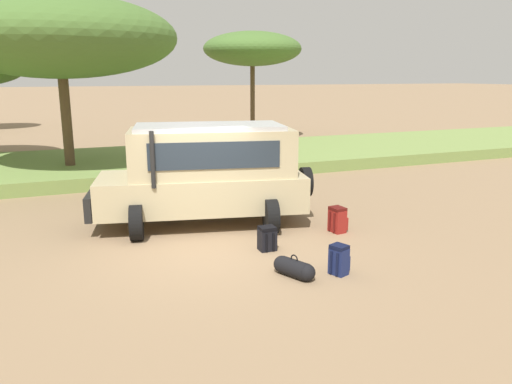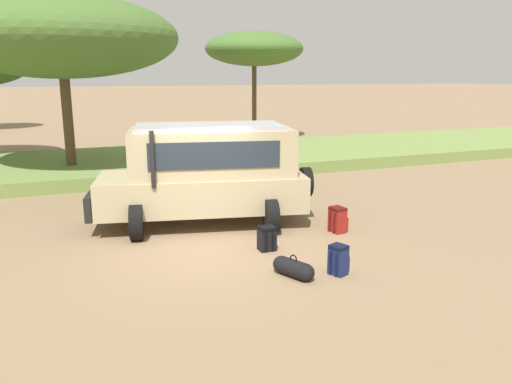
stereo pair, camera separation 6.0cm
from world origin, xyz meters
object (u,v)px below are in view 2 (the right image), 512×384
(safari_vehicle, at_px, (206,172))
(backpack_beside_front_wheel, at_px, (339,260))
(duffel_bag_low_black_case, at_px, (293,268))
(backpack_cluster_center, at_px, (267,239))
(acacia_tree_distant_right, at_px, (254,49))
(acacia_tree_far_right, at_px, (61,37))
(backpack_near_rear_wheel, at_px, (338,220))

(safari_vehicle, bearing_deg, backpack_beside_front_wheel, -71.40)
(backpack_beside_front_wheel, relative_size, duffel_bag_low_black_case, 0.67)
(backpack_cluster_center, xyz_separation_m, acacia_tree_distant_right, (6.48, 17.13, 4.70))
(duffel_bag_low_black_case, distance_m, acacia_tree_far_right, 12.55)
(safari_vehicle, xyz_separation_m, backpack_beside_front_wheel, (1.34, -3.98, -1.02))
(backpack_cluster_center, relative_size, acacia_tree_far_right, 0.06)
(safari_vehicle, distance_m, backpack_beside_front_wheel, 4.32)
(backpack_beside_front_wheel, bearing_deg, acacia_tree_far_right, 110.38)
(safari_vehicle, height_order, duffel_bag_low_black_case, safari_vehicle)
(backpack_beside_front_wheel, relative_size, acacia_tree_far_right, 0.07)
(safari_vehicle, height_order, backpack_beside_front_wheel, safari_vehicle)
(acacia_tree_far_right, bearing_deg, duffel_bag_low_black_case, -73.05)
(backpack_beside_front_wheel, height_order, duffel_bag_low_black_case, backpack_beside_front_wheel)
(safari_vehicle, distance_m, duffel_bag_low_black_case, 3.98)
(safari_vehicle, bearing_deg, acacia_tree_distant_right, 64.44)
(duffel_bag_low_black_case, height_order, acacia_tree_distant_right, acacia_tree_distant_right)
(backpack_near_rear_wheel, height_order, acacia_tree_distant_right, acacia_tree_distant_right)
(backpack_beside_front_wheel, xyz_separation_m, backpack_near_rear_wheel, (1.30, 2.21, 0.02))
(safari_vehicle, distance_m, backpack_cluster_center, 2.59)
(duffel_bag_low_black_case, xyz_separation_m, acacia_tree_distant_right, (6.58, 18.62, 4.79))
(backpack_beside_front_wheel, height_order, acacia_tree_distant_right, acacia_tree_distant_right)
(backpack_beside_front_wheel, xyz_separation_m, duffel_bag_low_black_case, (-0.82, 0.20, -0.11))
(duffel_bag_low_black_case, bearing_deg, backpack_near_rear_wheel, 43.45)
(duffel_bag_low_black_case, bearing_deg, backpack_cluster_center, 86.04)
(backpack_beside_front_wheel, bearing_deg, duffel_bag_low_black_case, 166.16)
(backpack_beside_front_wheel, bearing_deg, safari_vehicle, 108.60)
(backpack_near_rear_wheel, xyz_separation_m, duffel_bag_low_black_case, (-2.12, -2.01, -0.13))
(acacia_tree_distant_right, bearing_deg, backpack_cluster_center, -110.71)
(backpack_near_rear_wheel, xyz_separation_m, acacia_tree_distant_right, (4.46, 16.61, 4.66))
(safari_vehicle, height_order, backpack_cluster_center, safari_vehicle)
(safari_vehicle, height_order, acacia_tree_far_right, acacia_tree_far_right)
(backpack_near_rear_wheel, bearing_deg, backpack_cluster_center, -165.58)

